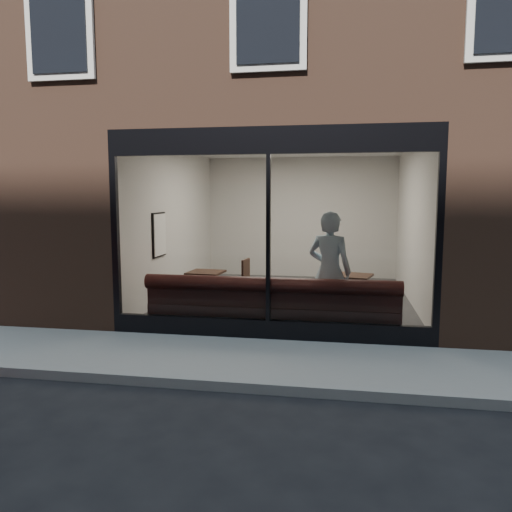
% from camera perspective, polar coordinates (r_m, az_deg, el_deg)
% --- Properties ---
extents(ground, '(120.00, 120.00, 0.00)m').
position_cam_1_polar(ground, '(5.87, -1.66, -15.04)').
color(ground, black).
rests_on(ground, ground).
extents(sidewalk_near, '(40.00, 2.00, 0.01)m').
position_cam_1_polar(sidewalk_near, '(6.79, 0.06, -11.88)').
color(sidewalk_near, gray).
rests_on(sidewalk_near, ground).
extents(kerb_near, '(40.00, 0.10, 0.12)m').
position_cam_1_polar(kerb_near, '(5.80, -1.77, -14.68)').
color(kerb_near, gray).
rests_on(kerb_near, ground).
extents(host_building_pier_left, '(2.50, 12.00, 3.20)m').
position_cam_1_polar(host_building_pier_left, '(14.19, -10.15, 4.45)').
color(host_building_pier_left, brown).
rests_on(host_building_pier_left, ground).
extents(host_building_pier_right, '(2.50, 12.00, 3.20)m').
position_cam_1_polar(host_building_pier_right, '(13.61, 21.15, 3.99)').
color(host_building_pier_right, brown).
rests_on(host_building_pier_right, ground).
extents(host_building_backfill, '(5.00, 6.00, 3.20)m').
position_cam_1_polar(host_building_backfill, '(16.38, 6.03, 4.84)').
color(host_building_backfill, brown).
rests_on(host_building_backfill, ground).
extents(cafe_floor, '(6.00, 6.00, 0.00)m').
position_cam_1_polar(cafe_floor, '(10.61, 3.74, -4.89)').
color(cafe_floor, '#2D2D30').
rests_on(cafe_floor, ground).
extents(cafe_ceiling, '(6.00, 6.00, 0.00)m').
position_cam_1_polar(cafe_ceiling, '(10.43, 3.88, 12.41)').
color(cafe_ceiling, white).
rests_on(cafe_ceiling, host_building_upper).
extents(cafe_wall_back, '(5.00, 0.00, 5.00)m').
position_cam_1_polar(cafe_wall_back, '(13.38, 5.16, 4.38)').
color(cafe_wall_back, silver).
rests_on(cafe_wall_back, ground).
extents(cafe_wall_left, '(0.00, 6.00, 6.00)m').
position_cam_1_polar(cafe_wall_left, '(10.95, -9.29, 3.75)').
color(cafe_wall_left, silver).
rests_on(cafe_wall_left, ground).
extents(cafe_wall_right, '(0.00, 6.00, 6.00)m').
position_cam_1_polar(cafe_wall_right, '(10.44, 17.55, 3.36)').
color(cafe_wall_right, silver).
rests_on(cafe_wall_right, ground).
extents(storefront_kick, '(5.00, 0.10, 0.30)m').
position_cam_1_polar(storefront_kick, '(7.74, 1.39, -8.39)').
color(storefront_kick, black).
rests_on(storefront_kick, ground).
extents(storefront_header, '(5.00, 0.10, 0.40)m').
position_cam_1_polar(storefront_header, '(7.50, 1.46, 13.10)').
color(storefront_header, black).
rests_on(storefront_header, host_building_upper).
extents(storefront_mullion, '(0.06, 0.10, 2.50)m').
position_cam_1_polar(storefront_mullion, '(7.49, 1.42, 2.00)').
color(storefront_mullion, black).
rests_on(storefront_mullion, storefront_kick).
extents(storefront_glass, '(4.80, 0.00, 4.80)m').
position_cam_1_polar(storefront_glass, '(7.46, 1.39, 1.98)').
color(storefront_glass, white).
rests_on(storefront_glass, storefront_kick).
extents(banquette, '(4.00, 0.55, 0.45)m').
position_cam_1_polar(banquette, '(8.10, 1.81, -7.14)').
color(banquette, '#3E1916').
rests_on(banquette, cafe_floor).
extents(person, '(0.82, 0.65, 1.95)m').
position_cam_1_polar(person, '(8.15, 8.40, -1.75)').
color(person, '#A7C6D9').
rests_on(person, cafe_floor).
extents(cafe_table_left, '(0.68, 0.68, 0.04)m').
position_cam_1_polar(cafe_table_left, '(9.52, -5.77, -1.88)').
color(cafe_table_left, black).
rests_on(cafe_table_left, cafe_floor).
extents(cafe_table_right, '(0.78, 0.78, 0.04)m').
position_cam_1_polar(cafe_table_right, '(9.24, 11.02, -2.25)').
color(cafe_table_right, black).
rests_on(cafe_table_right, cafe_floor).
extents(cafe_chair_left, '(0.47, 0.47, 0.04)m').
position_cam_1_polar(cafe_chair_left, '(9.97, -2.21, -4.36)').
color(cafe_chair_left, black).
rests_on(cafe_chair_left, cafe_floor).
extents(wall_poster, '(0.02, 0.61, 0.82)m').
position_cam_1_polar(wall_poster, '(10.01, -10.93, 2.41)').
color(wall_poster, white).
rests_on(wall_poster, cafe_wall_left).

